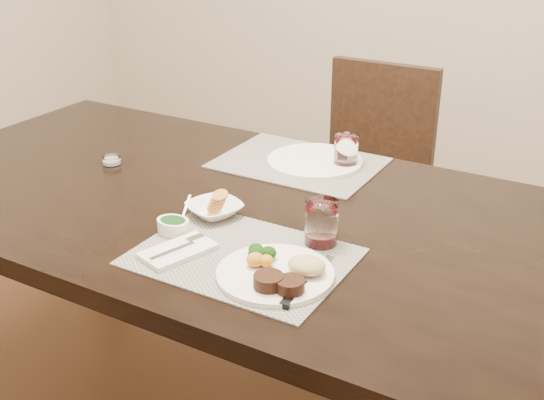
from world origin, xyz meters
The scene contains 13 objects.
dining_table centered at (0.00, 0.00, 0.67)m, with size 2.00×1.00×0.75m.
chair_far centered at (0.00, 0.93, 0.50)m, with size 0.42×0.42×0.90m.
placemat_near centered at (0.17, -0.24, 0.75)m, with size 0.46×0.34×0.00m, color gray.
placemat_far centered at (0.02, 0.32, 0.75)m, with size 0.46×0.34×0.00m, color gray.
dinner_plate centered at (0.29, -0.28, 0.77)m, with size 0.25×0.25×0.04m.
napkin_fork centered at (0.05, -0.30, 0.76)m, with size 0.14×0.18×0.02m.
steak_knife centered at (0.35, -0.30, 0.76)m, with size 0.03×0.23×0.01m.
cracker_bowl centered at (0.01, -0.10, 0.77)m, with size 0.17×0.17×0.06m.
sauce_ramekin centered at (-0.03, -0.22, 0.77)m, with size 0.08×0.12×0.06m.
wine_glass_near centered at (0.30, -0.10, 0.80)m, with size 0.07×0.07×0.10m.
far_plate centered at (0.06, 0.34, 0.76)m, with size 0.28×0.28×0.01m, color white.
wine_glass_far centered at (0.15, 0.36, 0.80)m, with size 0.07×0.07×0.09m.
salt_cellar centered at (-0.45, 0.04, 0.76)m, with size 0.05×0.05×0.02m.
Camera 1 is at (0.88, -1.33, 1.48)m, focal length 45.00 mm.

